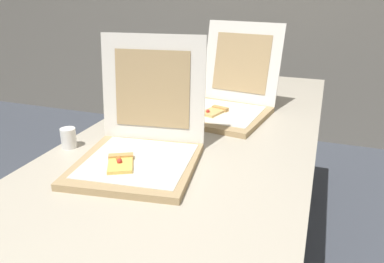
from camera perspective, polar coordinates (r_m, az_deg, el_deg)
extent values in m
cube|color=#BCB29E|center=(1.46, 1.32, -0.52)|extent=(0.86, 2.08, 0.03)
cylinder|color=gray|center=(2.55, 0.45, 0.59)|extent=(0.04, 0.04, 0.70)
cylinder|color=gray|center=(2.43, 16.74, -1.49)|extent=(0.04, 0.04, 0.70)
cube|color=tan|center=(1.18, -8.51, -5.03)|extent=(0.41, 0.41, 0.02)
cube|color=silver|center=(1.18, -8.16, -4.32)|extent=(0.35, 0.35, 0.00)
cube|color=white|center=(1.29, -5.98, 6.54)|extent=(0.36, 0.10, 0.36)
cube|color=tan|center=(1.28, -6.09, 6.45)|extent=(0.26, 0.07, 0.26)
cube|color=#EAC156|center=(1.14, -10.85, -5.02)|extent=(0.11, 0.12, 0.01)
cube|color=tan|center=(1.19, -10.76, -3.79)|extent=(0.08, 0.06, 0.02)
sphere|color=red|center=(1.14, -10.97, -4.47)|extent=(0.02, 0.02, 0.02)
sphere|color=orange|center=(1.16, -11.10, -4.12)|extent=(0.02, 0.02, 0.02)
cube|color=tan|center=(1.60, 4.38, 2.51)|extent=(0.41, 0.41, 0.02)
cube|color=silver|center=(1.60, 4.66, 2.99)|extent=(0.33, 0.33, 0.00)
cube|color=white|center=(1.75, 7.55, 10.39)|extent=(0.37, 0.14, 0.35)
cube|color=tan|center=(1.75, 7.50, 10.31)|extent=(0.27, 0.10, 0.25)
cube|color=#E0B266|center=(1.58, 3.27, 2.94)|extent=(0.10, 0.12, 0.01)
cube|color=tan|center=(1.62, 4.31, 3.50)|extent=(0.08, 0.04, 0.02)
sphere|color=red|center=(1.56, 2.43, 3.10)|extent=(0.02, 0.02, 0.02)
cylinder|color=white|center=(1.36, -18.26, -0.94)|extent=(0.05, 0.05, 0.07)
cylinder|color=white|center=(1.45, -10.28, 1.13)|extent=(0.05, 0.05, 0.07)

